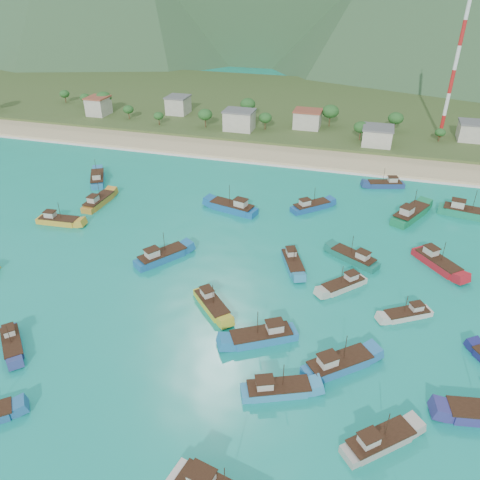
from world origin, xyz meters
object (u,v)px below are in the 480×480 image
(boat_4, at_px, (233,208))
(boat_28, at_px, (262,337))
(boat_1, at_px, (354,258))
(boat_20, at_px, (437,263))
(boat_14, at_px, (410,214))
(boat_19, at_px, (344,285))
(boat_30, at_px, (311,207))
(boat_0, at_px, (385,185))
(boat_8, at_px, (379,442))
(boat_6, at_px, (59,221))
(boat_9, at_px, (467,213))
(radio_tower, at_px, (454,70))
(boat_23, at_px, (293,263))
(boat_2, at_px, (338,365))
(boat_12, at_px, (407,314))
(boat_16, at_px, (212,305))
(boat_11, at_px, (99,202))
(boat_3, at_px, (162,257))
(boat_22, at_px, (12,344))
(boat_18, at_px, (98,179))
(boat_7, at_px, (277,390))

(boat_4, xyz_separation_m, boat_28, (18.27, -43.32, -0.12))
(boat_1, height_order, boat_20, boat_20)
(boat_1, bearing_deg, boat_14, 3.37)
(boat_19, bearing_deg, boat_1, -53.29)
(boat_14, relative_size, boat_30, 1.37)
(boat_0, height_order, boat_14, boat_14)
(boat_8, bearing_deg, boat_6, -159.74)
(boat_9, relative_size, boat_30, 1.35)
(boat_19, bearing_deg, radio_tower, -60.37)
(boat_23, relative_size, boat_28, 0.89)
(boat_2, bearing_deg, boat_1, 139.71)
(boat_1, distance_m, boat_19, 10.05)
(boat_1, relative_size, boat_6, 1.02)
(boat_12, relative_size, boat_16, 0.96)
(boat_2, bearing_deg, boat_19, 142.89)
(boat_11, bearing_deg, boat_30, 15.08)
(boat_30, bearing_deg, boat_0, 94.62)
(boat_3, relative_size, boat_20, 1.05)
(radio_tower, distance_m, boat_0, 54.19)
(boat_9, xyz_separation_m, boat_22, (-75.58, -69.22, -0.40))
(radio_tower, relative_size, boat_18, 3.80)
(boat_0, xyz_separation_m, boat_3, (-43.77, -51.62, 0.15))
(boat_22, bearing_deg, boat_4, -154.56)
(boat_0, height_order, boat_8, boat_8)
(boat_28, bearing_deg, boat_0, -44.85)
(boat_1, relative_size, boat_12, 1.22)
(boat_6, bearing_deg, boat_7, 55.18)
(boat_19, bearing_deg, boat_0, -53.96)
(boat_1, height_order, boat_16, boat_1)
(boat_9, bearing_deg, boat_19, -24.01)
(boat_18, xyz_separation_m, boat_19, (71.78, -31.78, -0.22))
(boat_19, relative_size, boat_20, 0.83)
(boat_4, xyz_separation_m, boat_12, (41.08, -30.46, -0.40))
(boat_20, distance_m, boat_28, 42.54)
(boat_16, relative_size, boat_30, 0.93)
(boat_1, bearing_deg, boat_3, 135.39)
(boat_16, distance_m, boat_28, 12.20)
(boat_7, bearing_deg, boat_0, 147.59)
(boat_3, xyz_separation_m, boat_23, (26.51, 5.59, -0.17))
(boat_3, xyz_separation_m, boat_22, (-12.41, -30.24, -0.25))
(boat_11, relative_size, boat_30, 1.15)
(radio_tower, height_order, boat_9, radio_tower)
(boat_8, bearing_deg, boat_14, 134.01)
(boat_2, xyz_separation_m, boat_14, (11.54, 54.51, 0.19))
(boat_3, distance_m, boat_7, 41.25)
(boat_28, relative_size, boat_30, 1.16)
(boat_0, distance_m, boat_30, 26.30)
(radio_tower, bearing_deg, boat_1, -104.54)
(boat_19, distance_m, boat_20, 21.74)
(boat_11, height_order, boat_20, boat_20)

